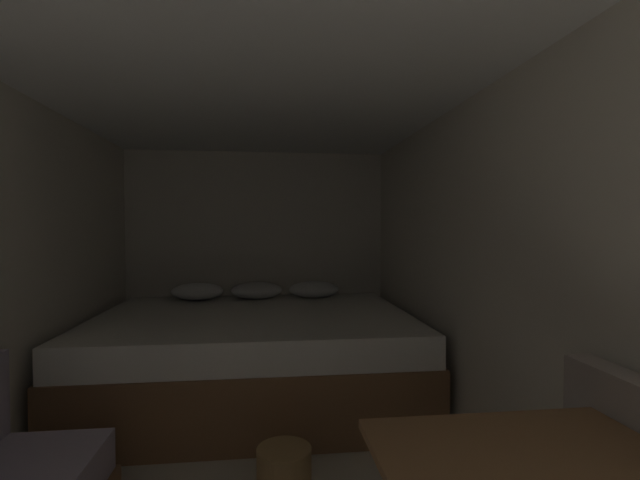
# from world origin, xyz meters

# --- Properties ---
(wall_back) EXTENTS (2.60, 0.05, 2.07)m
(wall_back) POSITION_xyz_m (0.00, 4.11, 1.03)
(wall_back) COLOR beige
(wall_back) RESTS_ON ground
(wall_right) EXTENTS (0.05, 4.66, 2.07)m
(wall_right) POSITION_xyz_m (1.27, 1.75, 1.03)
(wall_right) COLOR beige
(wall_right) RESTS_ON ground
(ceiling_slab) EXTENTS (2.60, 4.66, 0.05)m
(ceiling_slab) POSITION_xyz_m (0.00, 1.75, 2.09)
(ceiling_slab) COLOR white
(ceiling_slab) RESTS_ON wall_left
(bed) EXTENTS (2.38, 1.84, 0.82)m
(bed) POSITION_xyz_m (0.00, 3.13, 0.34)
(bed) COLOR brown
(bed) RESTS_ON ground
(wicker_basket) EXTENTS (0.27, 0.27, 0.23)m
(wicker_basket) POSITION_xyz_m (0.18, 1.83, 0.12)
(wicker_basket) COLOR olive
(wicker_basket) RESTS_ON ground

